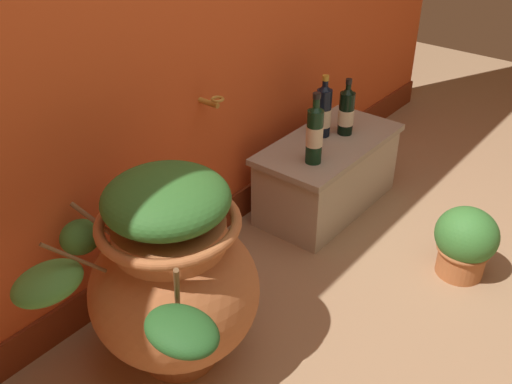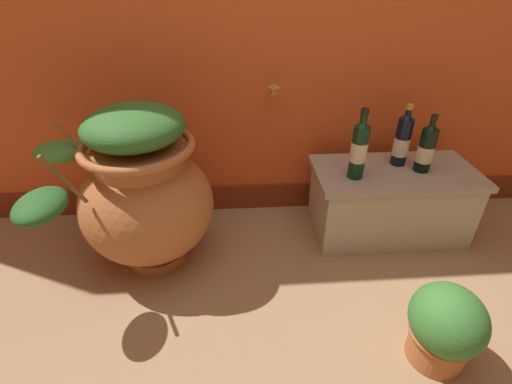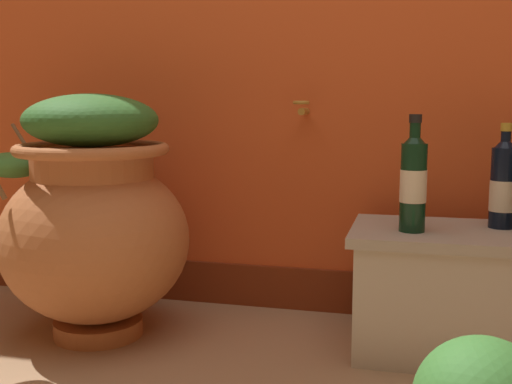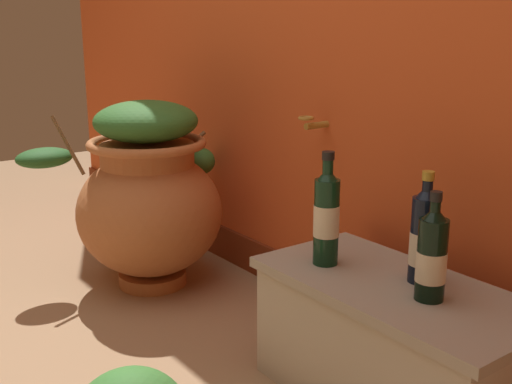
{
  "view_description": "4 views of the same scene",
  "coord_description": "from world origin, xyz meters",
  "px_view_note": "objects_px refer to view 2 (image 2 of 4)",
  "views": [
    {
      "loc": [
        -1.58,
        -0.52,
        1.7
      ],
      "look_at": [
        -0.03,
        0.72,
        0.46
      ],
      "focal_mm": 41.48,
      "sensor_mm": 36.0,
      "label": 1
    },
    {
      "loc": [
        -0.14,
        -0.75,
        1.25
      ],
      "look_at": [
        -0.04,
        0.68,
        0.36
      ],
      "focal_mm": 26.0,
      "sensor_mm": 36.0,
      "label": 2
    },
    {
      "loc": [
        0.45,
        -1.1,
        0.75
      ],
      "look_at": [
        -0.02,
        0.73,
        0.48
      ],
      "focal_mm": 44.45,
      "sensor_mm": 36.0,
      "label": 3
    },
    {
      "loc": [
        1.73,
        -0.45,
        1.06
      ],
      "look_at": [
        0.01,
        0.83,
        0.49
      ],
      "focal_mm": 44.25,
      "sensor_mm": 36.0,
      "label": 4
    }
  ],
  "objects_px": {
    "terracotta_urn": "(143,192)",
    "wine_bottle_right": "(359,148)",
    "wine_bottle_left": "(403,139)",
    "potted_shrub": "(445,326)",
    "wine_bottle_middle": "(427,147)"
  },
  "relations": [
    {
      "from": "potted_shrub",
      "to": "wine_bottle_left",
      "type": "bearing_deg",
      "value": 81.84
    },
    {
      "from": "wine_bottle_middle",
      "to": "wine_bottle_right",
      "type": "height_order",
      "value": "wine_bottle_right"
    },
    {
      "from": "wine_bottle_right",
      "to": "potted_shrub",
      "type": "distance_m",
      "value": 0.81
    },
    {
      "from": "wine_bottle_left",
      "to": "terracotta_urn",
      "type": "bearing_deg",
      "value": -170.85
    },
    {
      "from": "wine_bottle_middle",
      "to": "potted_shrub",
      "type": "height_order",
      "value": "wine_bottle_middle"
    },
    {
      "from": "terracotta_urn",
      "to": "wine_bottle_right",
      "type": "height_order",
      "value": "terracotta_urn"
    },
    {
      "from": "wine_bottle_left",
      "to": "wine_bottle_right",
      "type": "relative_size",
      "value": 0.92
    },
    {
      "from": "wine_bottle_left",
      "to": "wine_bottle_middle",
      "type": "distance_m",
      "value": 0.12
    },
    {
      "from": "terracotta_urn",
      "to": "potted_shrub",
      "type": "xyz_separation_m",
      "value": [
        1.12,
        -0.63,
        -0.22
      ]
    },
    {
      "from": "wine_bottle_left",
      "to": "potted_shrub",
      "type": "bearing_deg",
      "value": -98.16
    },
    {
      "from": "wine_bottle_right",
      "to": "wine_bottle_left",
      "type": "bearing_deg",
      "value": 24.94
    },
    {
      "from": "wine_bottle_left",
      "to": "potted_shrub",
      "type": "height_order",
      "value": "wine_bottle_left"
    },
    {
      "from": "wine_bottle_left",
      "to": "wine_bottle_right",
      "type": "xyz_separation_m",
      "value": [
        -0.26,
        -0.12,
        0.02
      ]
    },
    {
      "from": "terracotta_urn",
      "to": "wine_bottle_middle",
      "type": "bearing_deg",
      "value": 5.28
    },
    {
      "from": "wine_bottle_middle",
      "to": "terracotta_urn",
      "type": "bearing_deg",
      "value": -174.72
    }
  ]
}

